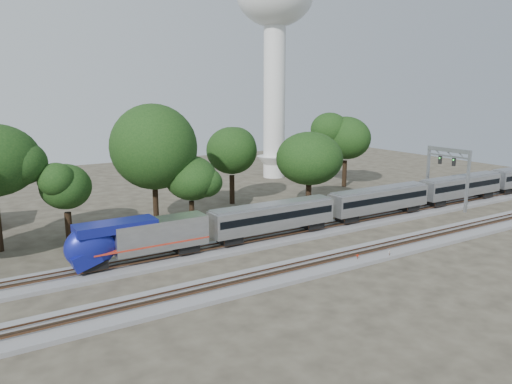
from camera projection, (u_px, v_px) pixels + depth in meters
ground at (294, 256)px, 54.45m from camera, size 160.00×160.00×0.00m
track_far at (264, 240)px, 59.39m from camera, size 160.00×5.00×0.73m
track_near at (317, 265)px, 51.09m from camera, size 160.00×5.00×0.73m
train at (380, 199)px, 68.71m from camera, size 85.16×2.93×4.32m
switch_stand_red at (357, 257)px, 52.29m from camera, size 0.30×0.07×0.94m
switch_stand_white at (389, 254)px, 53.45m from camera, size 0.30×0.09×0.95m
switch_lever at (362, 262)px, 52.34m from camera, size 0.55×0.40×0.30m
water_tower at (275, 17)px, 96.43m from camera, size 15.31×15.31×42.39m
signal_gantry at (448, 164)px, 75.21m from camera, size 0.64×7.55×9.18m
tree_2 at (66, 187)px, 58.17m from camera, size 6.84×6.84×9.64m
tree_3 at (153, 147)px, 64.13m from camera, size 10.76×10.76×15.17m
tree_4 at (191, 178)px, 64.22m from camera, size 6.75×6.75×9.51m
tree_5 at (232, 151)px, 77.48m from camera, size 8.59×8.59×12.11m
tree_6 at (309, 159)px, 75.01m from camera, size 7.73×7.73×10.89m
tree_7 at (346, 138)px, 91.10m from camera, size 9.18×9.18×12.95m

